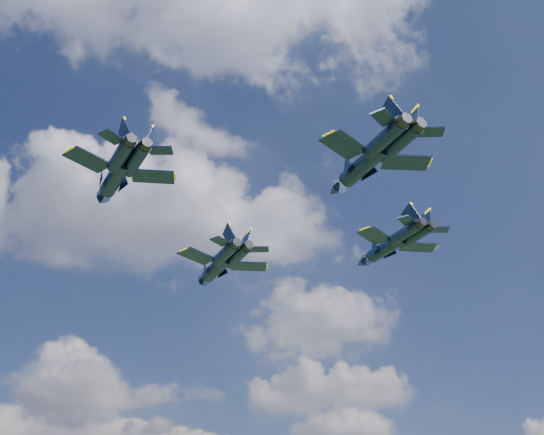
{
  "coord_description": "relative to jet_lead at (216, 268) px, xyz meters",
  "views": [
    {
      "loc": [
        -7.52,
        -66.93,
        25.07
      ],
      "look_at": [
        -2.72,
        7.01,
        64.49
      ],
      "focal_mm": 45.0,
      "sensor_mm": 36.0,
      "label": 1
    }
  ],
  "objects": [
    {
      "name": "jet_lead",
      "position": [
        0.0,
        0.0,
        0.0
      ],
      "size": [
        13.09,
        18.12,
        4.3
      ],
      "rotation": [
        0.0,
        0.0,
        0.39
      ],
      "color": "black"
    },
    {
      "name": "jet_right",
      "position": [
        23.41,
        -9.48,
        -0.51
      ],
      "size": [
        12.03,
        16.48,
        3.94
      ],
      "rotation": [
        0.0,
        0.0,
        0.44
      ],
      "color": "black"
    },
    {
      "name": "jet_slot",
      "position": [
        15.5,
        -34.14,
        -2.96
      ],
      "size": [
        12.0,
        16.66,
        3.95
      ],
      "rotation": [
        0.0,
        0.0,
        0.38
      ],
      "color": "black"
    },
    {
      "name": "jet_left",
      "position": [
        -11.23,
        -26.46,
        -0.92
      ],
      "size": [
        11.9,
        16.36,
        3.9
      ],
      "rotation": [
        0.0,
        0.0,
        0.42
      ],
      "color": "black"
    }
  ]
}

